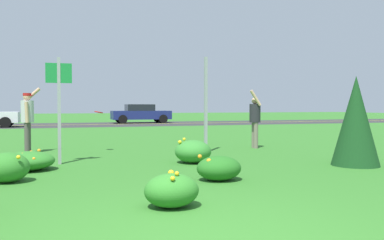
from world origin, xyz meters
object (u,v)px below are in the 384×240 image
object	(u,v)px
sign_post_by_roadside	(206,105)
person_catcher_dark_shirt	(255,118)
car_navy_center_right	(141,113)
sign_post_near_path	(59,99)
frisbee_red	(99,112)
person_thrower_red_cap_gray_shirt	(28,116)

from	to	relation	value
sign_post_by_roadside	person_catcher_dark_shirt	distance (m)	1.99
sign_post_by_roadside	car_navy_center_right	bearing A→B (deg)	83.78
person_catcher_dark_shirt	sign_post_near_path	bearing A→B (deg)	-163.85
sign_post_near_path	person_catcher_dark_shirt	bearing A→B (deg)	16.15
sign_post_by_roadside	frisbee_red	size ratio (longest dim) A/B	10.97
sign_post_by_roadside	frisbee_red	distance (m)	3.06
frisbee_red	car_navy_center_right	xyz separation A→B (m)	(5.02, 18.99, -0.39)
sign_post_near_path	frisbee_red	distance (m)	2.50
frisbee_red	car_navy_center_right	bearing A→B (deg)	75.20
sign_post_near_path	frisbee_red	size ratio (longest dim) A/B	9.78
sign_post_near_path	sign_post_by_roadside	bearing A→B (deg)	15.27
sign_post_by_roadside	frisbee_red	world-z (taller)	sign_post_by_roadside
person_catcher_dark_shirt	frisbee_red	bearing A→B (deg)	173.09
person_catcher_dark_shirt	frisbee_red	size ratio (longest dim) A/B	7.38
person_thrower_red_cap_gray_shirt	person_catcher_dark_shirt	size ratio (longest dim) A/B	1.02
sign_post_near_path	person_catcher_dark_shirt	distance (m)	6.01
sign_post_near_path	car_navy_center_right	world-z (taller)	sign_post_near_path
sign_post_near_path	sign_post_by_roadside	xyz separation A→B (m)	(3.90, 1.07, -0.11)
sign_post_near_path	sign_post_by_roadside	distance (m)	4.05
person_catcher_dark_shirt	frisbee_red	xyz separation A→B (m)	(-4.67, 0.57, 0.18)
person_thrower_red_cap_gray_shirt	frisbee_red	xyz separation A→B (m)	(1.90, -0.22, 0.11)
sign_post_near_path	car_navy_center_right	xyz separation A→B (m)	(6.10, 21.23, -0.71)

